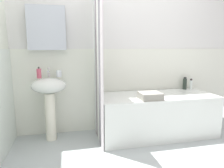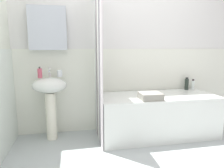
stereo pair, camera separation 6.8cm
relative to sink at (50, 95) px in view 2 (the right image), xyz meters
The scene contains 10 objects.
wall_back_tiled 1.15m from the sink, 13.33° to the left, with size 3.60×0.18×2.40m.
sink is the anchor object (origin of this frame).
faucet 0.30m from the sink, 90.00° to the left, with size 0.03×0.12×0.12m.
soap_dispenser 0.31m from the sink, behind, with size 0.06×0.06×0.14m.
toothbrush_cup 0.31m from the sink, 30.04° to the left, with size 0.07×0.07×0.09m, color silver.
bathtub 1.48m from the sink, ahead, with size 1.60×0.67×0.57m, color silver.
shower_curtain 0.75m from the sink, 13.27° to the right, with size 0.01×0.67×2.00m.
shampoo_bottle 2.14m from the sink, ahead, with size 0.04×0.04×0.16m.
lotion_bottle 2.04m from the sink, ahead, with size 0.06×0.06×0.19m.
towel_folded 1.30m from the sink, 15.35° to the right, with size 0.27×0.24×0.08m, color gray.
Camera 2 is at (-0.77, -1.69, 1.21)m, focal length 32.83 mm.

